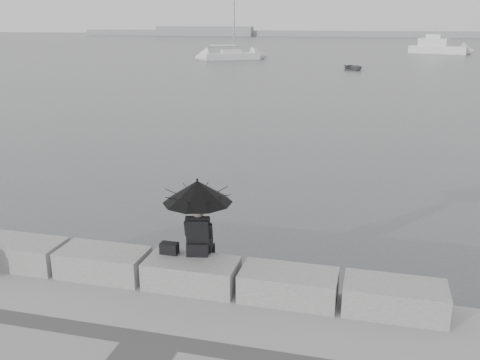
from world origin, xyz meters
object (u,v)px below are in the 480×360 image
(seated_person, at_px, (197,200))
(dinghy, at_px, (354,67))
(sailboat_left, at_px, (231,55))
(motor_cruiser, at_px, (439,47))

(seated_person, xyz_separation_m, dinghy, (0.18, 48.66, -1.76))
(seated_person, distance_m, sailboat_left, 61.24)
(seated_person, distance_m, dinghy, 48.69)
(seated_person, height_order, dinghy, seated_person)
(sailboat_left, bearing_deg, motor_cruiser, 4.22)
(motor_cruiser, height_order, dinghy, motor_cruiser)
(sailboat_left, distance_m, motor_cruiser, 33.47)
(motor_cruiser, bearing_deg, dinghy, -88.84)
(motor_cruiser, bearing_deg, sailboat_left, -122.61)
(dinghy, bearing_deg, seated_person, -125.00)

